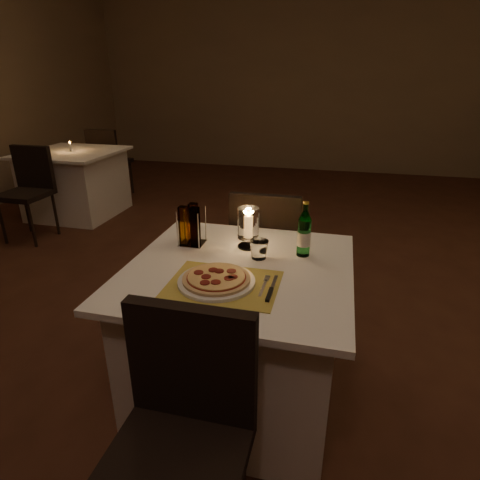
% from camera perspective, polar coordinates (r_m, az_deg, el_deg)
% --- Properties ---
extents(floor, '(8.00, 10.00, 0.02)m').
position_cam_1_polar(floor, '(2.55, 7.81, -15.15)').
color(floor, '#4A2517').
rests_on(floor, ground).
extents(wall_back, '(8.00, 0.02, 3.00)m').
position_cam_1_polar(wall_back, '(7.03, 13.68, 21.65)').
color(wall_back, '#866C4E').
rests_on(wall_back, ground).
extents(main_table, '(1.00, 1.00, 0.74)m').
position_cam_1_polar(main_table, '(2.00, -0.14, -13.21)').
color(main_table, white).
rests_on(main_table, ground).
extents(chair_near, '(0.42, 0.42, 0.90)m').
position_cam_1_polar(chair_near, '(1.37, -8.17, -24.16)').
color(chair_near, black).
rests_on(chair_near, ground).
extents(chair_far, '(0.42, 0.42, 0.90)m').
position_cam_1_polar(chair_far, '(2.52, 3.81, -0.65)').
color(chair_far, black).
rests_on(chair_far, ground).
extents(placemat, '(0.45, 0.34, 0.00)m').
position_cam_1_polar(placemat, '(1.66, -2.36, -6.29)').
color(placemat, gold).
rests_on(placemat, main_table).
extents(plate, '(0.32, 0.32, 0.01)m').
position_cam_1_polar(plate, '(1.66, -3.36, -5.89)').
color(plate, white).
rests_on(plate, placemat).
extents(pizza, '(0.28, 0.28, 0.02)m').
position_cam_1_polar(pizza, '(1.65, -3.37, -5.40)').
color(pizza, '#D8B77F').
rests_on(pizza, plate).
extents(fork, '(0.02, 0.18, 0.00)m').
position_cam_1_polar(fork, '(1.65, 3.51, -6.28)').
color(fork, silver).
rests_on(fork, placemat).
extents(knife, '(0.02, 0.22, 0.01)m').
position_cam_1_polar(knife, '(1.59, 4.35, -7.35)').
color(knife, black).
rests_on(knife, placemat).
extents(tumbler, '(0.09, 0.09, 0.09)m').
position_cam_1_polar(tumbler, '(1.87, 2.71, -1.36)').
color(tumbler, white).
rests_on(tumbler, main_table).
extents(water_bottle, '(0.06, 0.06, 0.27)m').
position_cam_1_polar(water_bottle, '(1.90, 9.10, 0.83)').
color(water_bottle, '#60B36F').
rests_on(water_bottle, main_table).
extents(hurricane_candle, '(0.11, 0.11, 0.20)m').
position_cam_1_polar(hurricane_candle, '(1.96, 1.20, 2.21)').
color(hurricane_candle, white).
rests_on(hurricane_candle, main_table).
extents(cruet_caddy, '(0.12, 0.12, 0.21)m').
position_cam_1_polar(cruet_caddy, '(2.01, -6.98, 1.90)').
color(cruet_caddy, white).
rests_on(cruet_caddy, main_table).
extents(neighbor_table_left, '(1.00, 1.00, 0.74)m').
position_cam_1_polar(neighbor_table_left, '(5.04, -22.28, 7.50)').
color(neighbor_table_left, white).
rests_on(neighbor_table_left, ground).
extents(neighbor_chair_la, '(0.42, 0.42, 0.90)m').
position_cam_1_polar(neighbor_chair_la, '(4.47, -27.82, 7.13)').
color(neighbor_chair_la, black).
rests_on(neighbor_chair_la, ground).
extents(neighbor_chair_lb, '(0.42, 0.42, 0.90)m').
position_cam_1_polar(neighbor_chair_lb, '(5.58, -18.33, 11.22)').
color(neighbor_chair_lb, black).
rests_on(neighbor_chair_lb, ground).
extents(neighbor_candle_left, '(0.03, 0.03, 0.11)m').
position_cam_1_polar(neighbor_candle_left, '(4.96, -22.99, 12.11)').
color(neighbor_candle_left, white).
rests_on(neighbor_candle_left, neighbor_table_left).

